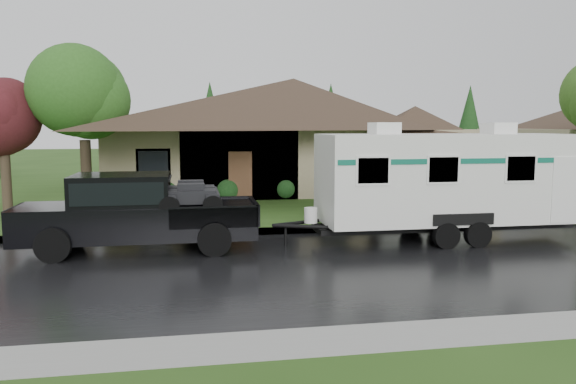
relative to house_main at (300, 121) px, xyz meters
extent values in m
plane|color=#284916|center=(-2.29, -13.84, -3.59)|extent=(140.00, 140.00, 0.00)
cube|color=black|center=(-2.29, -15.84, -3.59)|extent=(140.00, 8.00, 0.01)
cube|color=gray|center=(-2.29, -11.59, -3.52)|extent=(140.00, 0.50, 0.15)
cube|color=#284916|center=(-2.29, 1.16, -3.52)|extent=(140.00, 26.00, 0.15)
cube|color=tan|center=(-0.29, 0.16, -1.94)|extent=(18.00, 10.00, 3.00)
pyramid|color=#34281C|center=(-0.29, 0.16, 2.16)|extent=(19.44, 10.80, 2.60)
cube|color=tan|center=(5.11, -2.84, -2.09)|extent=(5.76, 4.00, 2.70)
cylinder|color=#382B1E|center=(-9.63, -5.81, -2.12)|extent=(0.41, 0.41, 2.64)
sphere|color=#367225|center=(-9.63, -5.81, 0.77)|extent=(3.65, 3.65, 3.65)
cylinder|color=#382B1E|center=(-12.47, -6.11, -2.36)|extent=(0.37, 0.37, 2.17)
sphere|color=#581B21|center=(-12.47, -6.11, 0.02)|extent=(2.99, 2.99, 2.99)
sphere|color=#143814|center=(-6.59, -4.54, -2.94)|extent=(1.00, 1.00, 1.00)
sphere|color=#143814|center=(-4.07, -4.54, -2.94)|extent=(1.00, 1.00, 1.00)
sphere|color=#143814|center=(-1.55, -4.54, -2.94)|extent=(1.00, 1.00, 1.00)
sphere|color=#143814|center=(0.97, -4.54, -2.94)|extent=(1.00, 1.00, 1.00)
sphere|color=#143814|center=(3.49, -4.54, -2.94)|extent=(1.00, 1.00, 1.00)
sphere|color=#143814|center=(6.01, -4.54, -2.94)|extent=(1.00, 1.00, 1.00)
cube|color=black|center=(-7.02, -13.35, -2.78)|extent=(6.21, 2.07, 0.89)
cube|color=black|center=(-9.29, -13.35, -2.51)|extent=(1.65, 2.02, 0.36)
cube|color=black|center=(-7.43, -13.35, -1.99)|extent=(2.48, 1.94, 0.93)
cube|color=black|center=(-7.43, -13.35, -1.94)|extent=(2.28, 1.99, 0.57)
cube|color=black|center=(-5.05, -13.35, -2.58)|extent=(2.28, 1.97, 0.06)
cylinder|color=black|center=(-8.98, -14.37, -3.16)|extent=(0.87, 0.33, 0.87)
cylinder|color=black|center=(-8.98, -12.34, -3.16)|extent=(0.87, 0.33, 0.87)
cylinder|color=black|center=(-5.05, -14.37, -3.16)|extent=(0.87, 0.33, 0.87)
cylinder|color=black|center=(-5.05, -12.34, -3.16)|extent=(0.87, 0.33, 0.87)
cube|color=white|center=(1.68, -13.35, -1.76)|extent=(7.24, 2.48, 2.53)
cube|color=black|center=(1.68, -13.35, -3.18)|extent=(7.65, 1.24, 0.14)
cube|color=#0D614B|center=(1.68, -13.35, -1.20)|extent=(7.10, 2.50, 0.14)
cube|color=white|center=(-0.18, -13.35, -0.32)|extent=(0.72, 0.83, 0.33)
cube|color=white|center=(3.34, -13.35, -0.32)|extent=(0.72, 0.83, 0.33)
cylinder|color=black|center=(1.22, -14.57, -3.23)|extent=(0.72, 0.25, 0.72)
cylinder|color=black|center=(1.22, -12.13, -3.23)|extent=(0.72, 0.25, 0.72)
cylinder|color=black|center=(2.15, -14.57, -3.23)|extent=(0.72, 0.25, 0.72)
cylinder|color=black|center=(2.15, -12.13, -3.23)|extent=(0.72, 0.25, 0.72)
camera|label=1|loc=(-5.62, -28.65, -0.24)|focal=35.00mm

